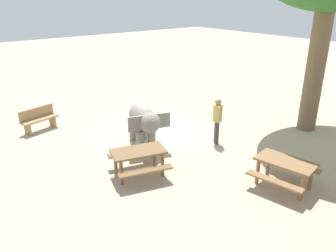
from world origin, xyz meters
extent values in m
plane|color=#BAA88C|center=(0.00, 0.00, 0.00)|extent=(60.00, 60.00, 0.00)
cylinder|color=gray|center=(0.82, 0.70, 0.30)|extent=(0.26, 0.26, 0.61)
cylinder|color=gray|center=(1.22, 0.57, 0.30)|extent=(0.26, 0.26, 0.61)
cylinder|color=gray|center=(0.57, -0.10, 0.30)|extent=(0.26, 0.26, 0.61)
cylinder|color=gray|center=(0.97, -0.23, 0.30)|extent=(0.26, 0.26, 0.61)
ellipsoid|color=gray|center=(0.90, 0.24, 0.97)|extent=(1.19, 1.68, 0.91)
sphere|color=gray|center=(1.17, 1.13, 1.09)|extent=(0.65, 0.65, 0.65)
cone|color=gray|center=(1.24, 1.37, 0.51)|extent=(0.20, 0.20, 1.02)
cube|color=gray|center=(0.73, 1.17, 1.09)|extent=(0.53, 0.23, 0.49)
cube|color=gray|center=(1.56, 0.91, 1.09)|extent=(0.53, 0.23, 0.49)
cylinder|color=#3F3833|center=(-1.07, 1.91, 0.41)|extent=(0.14, 0.14, 0.82)
cylinder|color=#3F3833|center=(-1.18, 1.77, 0.41)|extent=(0.14, 0.14, 0.82)
cylinder|color=tan|center=(-1.12, 1.84, 1.11)|extent=(0.32, 0.32, 0.58)
sphere|color=tan|center=(-1.12, 1.84, 1.51)|extent=(0.22, 0.22, 0.22)
cylinder|color=tan|center=(-0.99, 2.01, 1.12)|extent=(0.09, 0.09, 0.55)
cylinder|color=tan|center=(-1.25, 1.68, 1.12)|extent=(0.09, 0.09, 0.55)
cylinder|color=brown|center=(-4.82, 3.07, 2.37)|extent=(0.66, 0.66, 4.75)
cube|color=#9E7A51|center=(3.28, -3.11, 0.45)|extent=(1.45, 0.71, 0.06)
cube|color=#9E7A51|center=(3.32, -3.27, 0.68)|extent=(1.38, 0.38, 0.40)
cube|color=#9E7A51|center=(2.77, -3.23, 0.21)|extent=(0.16, 0.37, 0.42)
cube|color=#9E7A51|center=(3.79, -2.99, 0.21)|extent=(0.16, 0.37, 0.42)
cube|color=brown|center=(2.22, 2.01, 0.75)|extent=(1.66, 1.19, 0.06)
cylinder|color=brown|center=(2.88, 2.14, 0.36)|extent=(0.10, 0.10, 0.72)
cylinder|color=brown|center=(2.70, 1.53, 0.36)|extent=(0.10, 0.10, 0.72)
cylinder|color=brown|center=(1.73, 2.48, 0.36)|extent=(0.10, 0.10, 0.72)
cylinder|color=brown|center=(1.55, 1.87, 0.36)|extent=(0.10, 0.10, 0.72)
cube|color=brown|center=(2.39, 2.60, 0.44)|extent=(1.51, 0.65, 0.05)
cube|color=brown|center=(2.04, 1.41, 0.44)|extent=(1.51, 0.65, 0.05)
cube|color=olive|center=(-0.49, 4.94, 0.75)|extent=(1.05, 1.62, 0.06)
cylinder|color=olive|center=(-0.91, 5.47, 0.36)|extent=(0.10, 0.10, 0.72)
cylinder|color=olive|center=(-0.28, 5.59, 0.36)|extent=(0.10, 0.10, 0.72)
cylinder|color=olive|center=(-0.69, 4.29, 0.36)|extent=(0.10, 0.10, 0.72)
cylinder|color=olive|center=(-0.06, 4.41, 0.36)|extent=(0.10, 0.10, 0.72)
cube|color=olive|center=(-1.10, 4.83, 0.44)|extent=(0.50, 1.52, 0.05)
cube|color=olive|center=(0.12, 5.05, 0.44)|extent=(0.50, 1.52, 0.05)
camera|label=1|loc=(6.81, 9.12, 4.90)|focal=35.65mm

